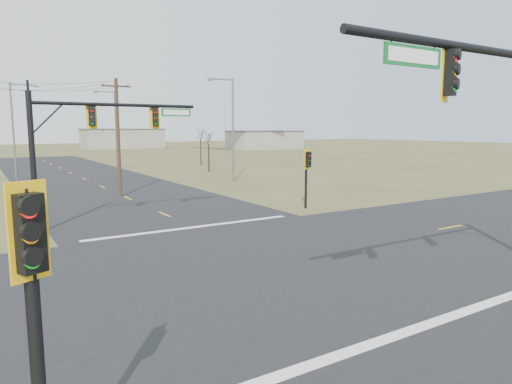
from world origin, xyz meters
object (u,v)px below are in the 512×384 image
(mast_arm_far, at_px, (91,131))
(utility_pole_near, at_px, (118,136))
(streetlight_a, at_px, (231,124))
(streetlight_c, at_px, (15,126))
(pedestal_signal_ne, at_px, (308,165))
(streetlight_b, at_px, (114,125))
(bare_tree_d, at_px, (200,133))
(bare_tree_c, at_px, (209,137))
(pedestal_signal_sw, at_px, (32,279))

(mast_arm_far, xyz_separation_m, utility_pole_near, (4.37, 10.80, -0.45))
(streetlight_a, bearing_deg, streetlight_c, 148.63)
(pedestal_signal_ne, bearing_deg, mast_arm_far, 163.66)
(utility_pole_near, relative_size, streetlight_c, 0.92)
(utility_pole_near, xyz_separation_m, streetlight_c, (-5.89, 16.70, 0.81))
(streetlight_a, relative_size, streetlight_b, 0.99)
(mast_arm_far, height_order, pedestal_signal_ne, mast_arm_far)
(utility_pole_near, bearing_deg, mast_arm_far, -112.02)
(pedestal_signal_ne, height_order, streetlight_b, streetlight_b)
(pedestal_signal_ne, relative_size, streetlight_b, 0.38)
(pedestal_signal_ne, height_order, bare_tree_d, bare_tree_d)
(utility_pole_near, bearing_deg, streetlight_a, 19.78)
(utility_pole_near, height_order, streetlight_a, streetlight_a)
(utility_pole_near, height_order, bare_tree_d, utility_pole_near)
(mast_arm_far, bearing_deg, bare_tree_d, 76.33)
(utility_pole_near, bearing_deg, bare_tree_c, 44.83)
(pedestal_signal_sw, height_order, streetlight_b, streetlight_b)
(streetlight_b, xyz_separation_m, bare_tree_c, (8.22, -12.67, -1.56))
(bare_tree_c, bearing_deg, utility_pole_near, -135.17)
(mast_arm_far, height_order, streetlight_b, streetlight_b)
(utility_pole_near, distance_m, streetlight_a, 13.46)
(pedestal_signal_sw, xyz_separation_m, streetlight_c, (3.44, 46.48, 2.19))
(mast_arm_far, distance_m, streetlight_a, 22.90)
(streetlight_c, xyz_separation_m, bare_tree_c, (21.18, -1.49, -1.28))
(mast_arm_far, relative_size, bare_tree_d, 1.54)
(pedestal_signal_ne, relative_size, streetlight_c, 0.40)
(pedestal_signal_sw, relative_size, bare_tree_c, 0.86)
(utility_pole_near, bearing_deg, pedestal_signal_sw, -107.39)
(streetlight_a, distance_m, streetlight_b, 23.99)
(streetlight_a, height_order, bare_tree_d, streetlight_a)
(mast_arm_far, relative_size, bare_tree_c, 1.63)
(streetlight_a, relative_size, bare_tree_c, 1.88)
(utility_pole_near, relative_size, streetlight_b, 0.88)
(streetlight_b, distance_m, streetlight_c, 17.12)
(utility_pole_near, relative_size, bare_tree_d, 1.58)
(pedestal_signal_ne, bearing_deg, streetlight_b, 82.54)
(pedestal_signal_sw, distance_m, bare_tree_d, 61.40)
(streetlight_b, bearing_deg, pedestal_signal_ne, -107.27)
(pedestal_signal_ne, bearing_deg, streetlight_a, 68.09)
(streetlight_a, distance_m, bare_tree_d, 21.22)
(bare_tree_c, bearing_deg, pedestal_signal_ne, -102.35)
(pedestal_signal_sw, bearing_deg, bare_tree_d, 39.18)
(pedestal_signal_sw, xyz_separation_m, utility_pole_near, (9.32, 29.78, 1.39))
(mast_arm_far, distance_m, pedestal_signal_sw, 19.70)
(pedestal_signal_sw, distance_m, bare_tree_c, 51.29)
(pedestal_signal_sw, distance_m, streetlight_c, 46.65)
(streetlight_b, height_order, streetlight_c, streetlight_b)
(bare_tree_d, bearing_deg, streetlight_b, 165.35)
(pedestal_signal_sw, bearing_deg, streetlight_a, 33.74)
(bare_tree_c, relative_size, bare_tree_d, 0.94)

